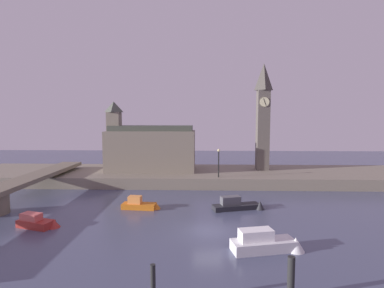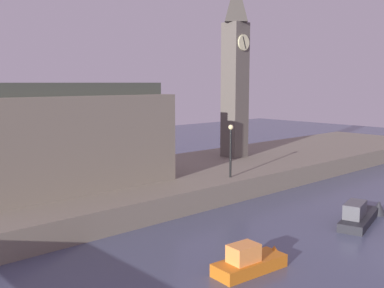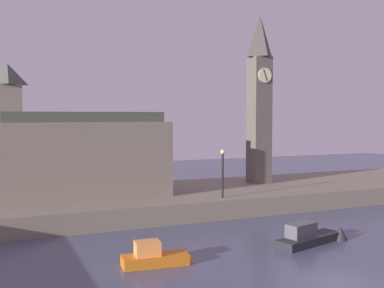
% 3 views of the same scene
% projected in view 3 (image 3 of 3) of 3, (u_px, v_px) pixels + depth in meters
% --- Properties ---
extents(ground_plane, '(120.00, 120.00, 0.00)m').
position_uv_depth(ground_plane, '(336.00, 283.00, 22.21)').
color(ground_plane, '#474C66').
extents(far_embankment, '(70.00, 12.00, 1.50)m').
position_uv_depth(far_embankment, '(180.00, 199.00, 40.50)').
color(far_embankment, slate).
rests_on(far_embankment, ground).
extents(clock_tower, '(1.99, 2.05, 15.98)m').
position_uv_depth(clock_tower, '(259.00, 96.00, 44.61)').
color(clock_tower, '#5B544C').
rests_on(clock_tower, far_embankment).
extents(parliament_hall, '(13.10, 5.67, 10.31)m').
position_uv_depth(parliament_hall, '(79.00, 154.00, 37.19)').
color(parliament_hall, slate).
rests_on(parliament_hall, far_embankment).
extents(streetlamp, '(0.36, 0.36, 3.79)m').
position_uv_depth(streetlamp, '(223.00, 168.00, 36.70)').
color(streetlamp, black).
rests_on(streetlamp, far_embankment).
extents(boat_barge_dark, '(5.78, 2.64, 1.69)m').
position_uv_depth(boat_barge_dark, '(316.00, 236.00, 29.20)').
color(boat_barge_dark, '#232328').
rests_on(boat_barge_dark, ground).
extents(boat_patrol_orange, '(4.18, 1.61, 1.46)m').
position_uv_depth(boat_patrol_orange, '(161.00, 256.00, 25.01)').
color(boat_patrol_orange, orange).
rests_on(boat_patrol_orange, ground).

